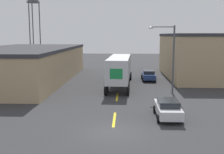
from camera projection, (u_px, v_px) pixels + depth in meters
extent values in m
plane|color=#333335|center=(113.00, 132.00, 18.94)|extent=(160.00, 160.00, 0.00)
cube|color=yellow|center=(114.00, 119.00, 21.77)|extent=(0.20, 3.81, 0.01)
cube|color=yellow|center=(117.00, 97.00, 29.60)|extent=(0.20, 3.81, 0.01)
cube|color=yellow|center=(119.00, 84.00, 37.43)|extent=(0.20, 3.81, 0.01)
cube|color=tan|center=(24.00, 65.00, 40.33)|extent=(12.79, 27.90, 4.32)
cube|color=#333338|center=(24.00, 49.00, 39.98)|extent=(12.99, 28.10, 0.40)
cube|color=tan|center=(199.00, 57.00, 43.15)|extent=(9.85, 18.37, 6.29)
cube|color=#333338|center=(200.00, 35.00, 42.65)|extent=(10.05, 18.57, 0.40)
cube|color=navy|center=(122.00, 65.00, 41.45)|extent=(2.41, 2.84, 3.01)
cube|color=silver|center=(119.00, 68.00, 34.47)|extent=(2.88, 10.80, 2.72)
cube|color=#198442|center=(116.00, 74.00, 29.18)|extent=(1.33, 0.09, 1.09)
cylinder|color=black|center=(131.00, 75.00, 41.91)|extent=(0.32, 1.03, 1.02)
cylinder|color=black|center=(115.00, 75.00, 42.12)|extent=(0.32, 1.03, 1.02)
cylinder|color=black|center=(130.00, 76.00, 40.83)|extent=(0.32, 1.03, 1.02)
cylinder|color=black|center=(114.00, 76.00, 41.04)|extent=(0.32, 1.03, 1.02)
cylinder|color=black|center=(128.00, 89.00, 31.55)|extent=(0.32, 1.03, 1.02)
cylinder|color=black|center=(107.00, 88.00, 31.76)|extent=(0.32, 1.03, 1.02)
cylinder|color=black|center=(128.00, 91.00, 30.17)|extent=(0.32, 1.03, 1.02)
cylinder|color=black|center=(106.00, 91.00, 30.38)|extent=(0.32, 1.03, 1.02)
cube|color=navy|center=(148.00, 76.00, 40.44)|extent=(1.73, 4.39, 0.70)
cube|color=#23282D|center=(149.00, 72.00, 40.23)|extent=(1.52, 2.28, 0.45)
cylinder|color=black|center=(153.00, 77.00, 41.80)|extent=(0.22, 0.61, 0.61)
cylinder|color=black|center=(142.00, 77.00, 41.88)|extent=(0.22, 0.61, 0.61)
cylinder|color=black|center=(155.00, 80.00, 39.11)|extent=(0.22, 0.61, 0.61)
cylinder|color=black|center=(143.00, 80.00, 39.19)|extent=(0.22, 0.61, 0.61)
cube|color=silver|center=(168.00, 109.00, 22.20)|extent=(1.73, 4.39, 0.70)
cube|color=#23282D|center=(168.00, 103.00, 21.99)|extent=(1.52, 2.28, 0.45)
cylinder|color=black|center=(175.00, 109.00, 23.56)|extent=(0.22, 0.61, 0.61)
cylinder|color=black|center=(155.00, 109.00, 23.64)|extent=(0.22, 0.61, 0.61)
cylinder|color=black|center=(182.00, 119.00, 20.87)|extent=(0.22, 0.61, 0.61)
cylinder|color=black|center=(159.00, 119.00, 20.95)|extent=(0.22, 0.61, 0.61)
cylinder|color=#47474C|center=(40.00, 30.00, 76.46)|extent=(0.28, 0.28, 15.39)
cylinder|color=#47474C|center=(33.00, 30.00, 77.92)|extent=(0.28, 0.28, 15.39)
cylinder|color=#47474C|center=(30.00, 30.00, 75.21)|extent=(0.28, 0.28, 15.39)
cylinder|color=#4C4C51|center=(33.00, 2.00, 75.41)|extent=(3.45, 3.45, 0.30)
cylinder|color=#4C4C51|center=(173.00, 60.00, 30.88)|extent=(0.20, 0.20, 7.51)
cylinder|color=#4C4C51|center=(163.00, 27.00, 30.40)|extent=(2.54, 0.11, 0.11)
ellipsoid|color=silver|center=(151.00, 28.00, 30.48)|extent=(0.56, 0.32, 0.22)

